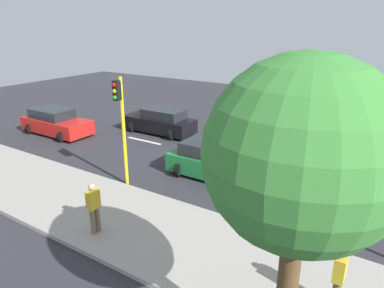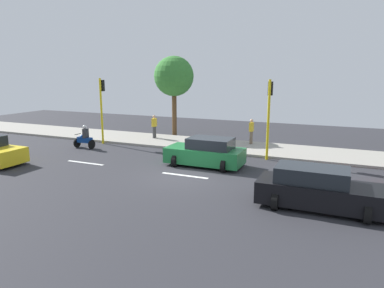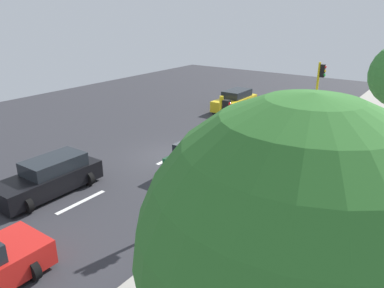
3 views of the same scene
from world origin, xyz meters
TOP-DOWN VIEW (x-y plane):
  - ground_plane at (0.00, 0.00)m, footprint 40.00×60.00m
  - sidewalk at (7.00, 0.00)m, footprint 4.00×60.00m
  - lane_stripe_north at (0.00, -6.00)m, footprint 0.20×2.40m
  - lane_stripe_mid at (0.00, 0.00)m, footprint 0.20×2.40m
  - lane_stripe_south at (0.00, 6.00)m, footprint 0.20×2.40m
  - lane_stripe_far_south at (0.00, 12.00)m, footprint 0.20×2.40m
  - car_green at (2.12, -0.26)m, footprint 2.23×4.06m
  - car_yellow_cab at (-2.25, 10.89)m, footprint 2.15×4.44m
  - car_black at (-1.76, -6.15)m, footprint 2.15×4.50m
  - motorcycle at (3.03, 8.61)m, footprint 0.60×1.30m
  - pedestrian_near_signal at (8.10, -1.19)m, footprint 0.40×0.24m
  - pedestrian_by_tree at (7.38, 5.86)m, footprint 0.40×0.24m
  - traffic_light_corner at (4.85, 8.49)m, footprint 0.49×0.24m
  - traffic_light_midblock at (4.85, -2.95)m, footprint 0.49×0.24m
  - street_tree_south at (10.57, -11.21)m, footprint 3.15×3.15m

SIDE VIEW (x-z plane):
  - ground_plane at x=0.00m, z-range -0.10..0.00m
  - lane_stripe_north at x=0.00m, z-range 0.00..0.01m
  - lane_stripe_mid at x=0.00m, z-range 0.00..0.01m
  - lane_stripe_south at x=0.00m, z-range 0.00..0.01m
  - lane_stripe_far_south at x=0.00m, z-range 0.00..0.01m
  - sidewalk at x=7.00m, z-range 0.00..0.15m
  - motorcycle at x=3.03m, z-range -0.12..1.41m
  - car_green at x=2.12m, z-range -0.05..1.47m
  - car_yellow_cab at x=-2.25m, z-range -0.05..1.47m
  - car_black at x=-1.76m, z-range -0.05..1.47m
  - pedestrian_near_signal at x=8.10m, z-range 0.21..1.90m
  - pedestrian_by_tree at x=7.38m, z-range 0.21..1.90m
  - traffic_light_corner at x=4.85m, z-range 0.68..5.18m
  - traffic_light_midblock at x=4.85m, z-range 0.68..5.18m
  - street_tree_south at x=10.57m, z-range 1.76..8.54m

